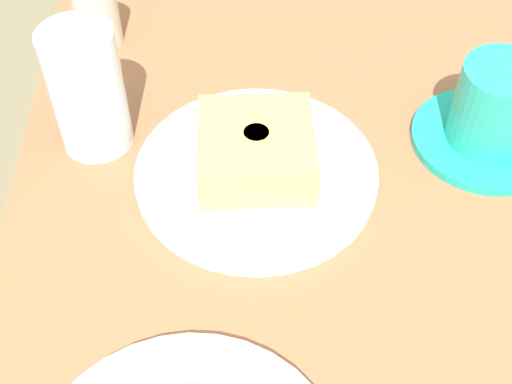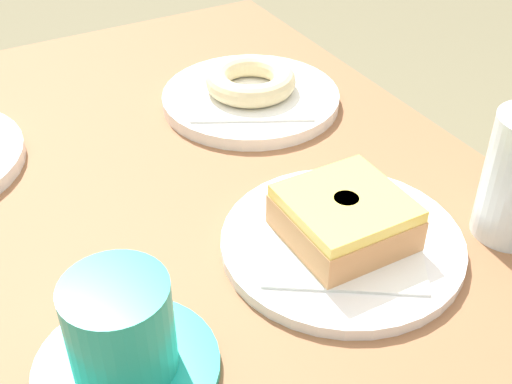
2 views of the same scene
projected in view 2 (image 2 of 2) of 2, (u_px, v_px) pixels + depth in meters
table at (190, 319)px, 0.67m from camera, size 1.06×0.72×0.78m
plate_glazed_square at (342, 243)px, 0.62m from camera, size 0.23×0.23×0.01m
napkin_glazed_square at (343, 237)px, 0.62m from camera, size 0.20×0.20×0.00m
donut_glazed_square at (345, 217)px, 0.60m from camera, size 0.10×0.10×0.04m
plate_sugar_ring at (251, 98)px, 0.84m from camera, size 0.22×0.22×0.02m
napkin_sugar_ring at (251, 92)px, 0.83m from camera, size 0.20×0.20×0.00m
donut_sugar_ring at (251, 80)px, 0.83m from camera, size 0.11×0.11×0.03m
coffee_cup at (122, 337)px, 0.49m from camera, size 0.14×0.14×0.09m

